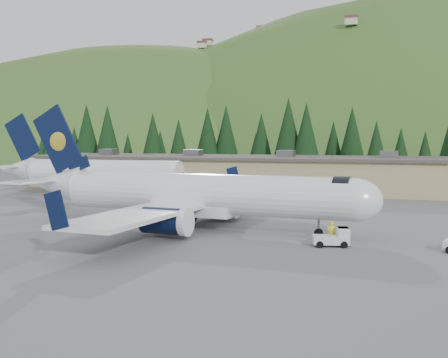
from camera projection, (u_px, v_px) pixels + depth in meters
ground at (204, 229)px, 49.18m from camera, size 600.00×600.00×0.00m
airliner at (194, 195)px, 49.32m from camera, size 33.87×31.80×11.23m
second_airliner at (85, 172)px, 77.21m from camera, size 27.50×11.00×10.05m
baggage_tug_a at (334, 238)px, 41.48m from camera, size 2.88×2.10×1.41m
terminal_building at (254, 172)px, 86.67m from camera, size 71.00×17.00×6.10m
ramp_worker at (331, 233)px, 42.08m from camera, size 0.74×0.58×1.78m
tree_line at (278, 140)px, 107.80m from camera, size 114.52×18.31×14.17m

